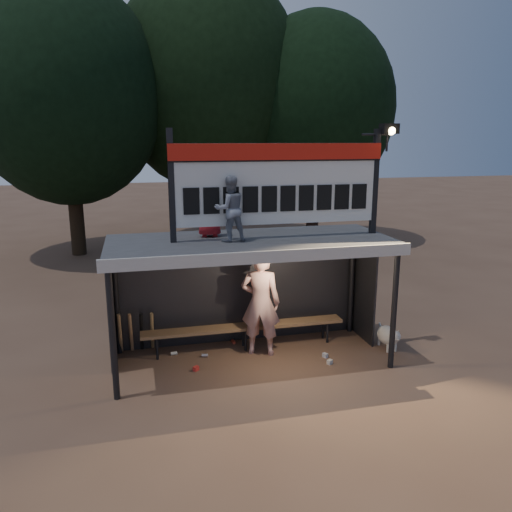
# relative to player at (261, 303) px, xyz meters

# --- Properties ---
(ground) EXTENTS (80.00, 80.00, 0.00)m
(ground) POSITION_rel_player_xyz_m (-0.25, -0.25, -1.03)
(ground) COLOR brown
(ground) RESTS_ON ground
(player) EXTENTS (0.88, 0.73, 2.05)m
(player) POSITION_rel_player_xyz_m (0.00, 0.00, 0.00)
(player) COLOR silver
(player) RESTS_ON ground
(child_a) EXTENTS (0.59, 0.49, 1.12)m
(child_a) POSITION_rel_player_xyz_m (-0.64, -0.39, 1.85)
(child_a) COLOR gray
(child_a) RESTS_ON dugout_shelter
(child_b) EXTENTS (0.56, 0.40, 1.07)m
(child_b) POSITION_rel_player_xyz_m (-0.92, 0.12, 1.83)
(child_b) COLOR maroon
(child_b) RESTS_ON dugout_shelter
(dugout_shelter) EXTENTS (5.10, 2.08, 2.32)m
(dugout_shelter) POSITION_rel_player_xyz_m (-0.25, -0.01, 0.82)
(dugout_shelter) COLOR #39393B
(dugout_shelter) RESTS_ON ground
(scoreboard_assembly) EXTENTS (4.10, 0.27, 1.99)m
(scoreboard_assembly) POSITION_rel_player_xyz_m (0.31, -0.26, 2.30)
(scoreboard_assembly) COLOR black
(scoreboard_assembly) RESTS_ON dugout_shelter
(bench) EXTENTS (4.00, 0.35, 0.48)m
(bench) POSITION_rel_player_xyz_m (-0.25, 0.30, -0.59)
(bench) COLOR brown
(bench) RESTS_ON ground
(tree_left) EXTENTS (6.46, 6.46, 9.27)m
(tree_left) POSITION_rel_player_xyz_m (-4.25, 9.75, 4.49)
(tree_left) COLOR black
(tree_left) RESTS_ON ground
(tree_mid) EXTENTS (7.22, 7.22, 10.36)m
(tree_mid) POSITION_rel_player_xyz_m (0.75, 11.25, 5.14)
(tree_mid) COLOR black
(tree_mid) RESTS_ON ground
(tree_right) EXTENTS (6.08, 6.08, 8.72)m
(tree_right) POSITION_rel_player_xyz_m (4.75, 10.25, 4.16)
(tree_right) COLOR black
(tree_right) RESTS_ON ground
(dog) EXTENTS (0.36, 0.81, 0.49)m
(dog) POSITION_rel_player_xyz_m (2.49, -0.41, -0.75)
(dog) COLOR beige
(dog) RESTS_ON ground
(bats) EXTENTS (0.67, 0.35, 0.84)m
(bats) POSITION_rel_player_xyz_m (-2.32, 0.57, -0.60)
(bats) COLOR #9B7348
(bats) RESTS_ON ground
(litter) EXTENTS (2.90, 1.47, 0.08)m
(litter) POSITION_rel_player_xyz_m (-0.34, -0.14, -0.99)
(litter) COLOR red
(litter) RESTS_ON ground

